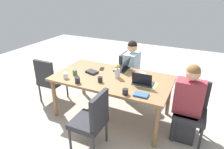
{
  "coord_description": "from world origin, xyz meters",
  "views": [
    {
      "loc": [
        1.31,
        -2.75,
        2.15
      ],
      "look_at": [
        0.0,
        0.0,
        0.8
      ],
      "focal_mm": 32.02,
      "sensor_mm": 36.0,
      "label": 1
    }
  ],
  "objects": [
    {
      "name": "chair_far_left_mid",
      "position": [
        -0.03,
        0.88,
        0.5
      ],
      "size": [
        0.44,
        0.44,
        0.9
      ],
      "color": "#2D2D33",
      "rests_on": "ground_plane"
    },
    {
      "name": "chair_head_left_left_far",
      "position": [
        -1.31,
        -0.08,
        0.5
      ],
      "size": [
        0.44,
        0.44,
        0.9
      ],
      "color": "#2D2D33",
      "rests_on": "ground_plane"
    },
    {
      "name": "placemat_head_right_left_near",
      "position": [
        0.58,
        -0.02,
        0.75
      ],
      "size": [
        0.37,
        0.27,
        0.0
      ],
      "primitive_type": "cube",
      "rotation": [
        0.0,
        0.0,
        3.1
      ],
      "color": "#9EBC66",
      "rests_on": "dining_table"
    },
    {
      "name": "placemat_far_left_mid",
      "position": [
        0.02,
        0.37,
        0.75
      ],
      "size": [
        0.28,
        0.37,
        0.0
      ],
      "primitive_type": "cube",
      "rotation": [
        0.0,
        0.0,
        -1.52
      ],
      "color": "#9EBC66",
      "rests_on": "dining_table"
    },
    {
      "name": "ground_plane",
      "position": [
        0.0,
        0.0,
        0.0
      ],
      "size": [
        10.0,
        10.0,
        0.0
      ],
      "primitive_type": "plane",
      "color": "#B2A899"
    },
    {
      "name": "coffee_mug_centre_right",
      "position": [
        0.42,
        -0.44,
        0.79
      ],
      "size": [
        0.09,
        0.09,
        0.08
      ],
      "primitive_type": "cylinder",
      "color": "#232328",
      "rests_on": "dining_table"
    },
    {
      "name": "phone_silver",
      "position": [
        0.41,
        0.39,
        0.76
      ],
      "size": [
        0.16,
        0.15,
        0.01
      ],
      "primitive_type": "cube",
      "rotation": [
        0.0,
        0.0,
        2.39
      ],
      "color": "silver",
      "rests_on": "dining_table"
    },
    {
      "name": "coffee_mug_near_right",
      "position": [
        -0.4,
        -0.43,
        0.8
      ],
      "size": [
        0.08,
        0.08,
        0.09
      ],
      "primitive_type": "cylinder",
      "color": "#232328",
      "rests_on": "dining_table"
    },
    {
      "name": "chair_head_right_left_near",
      "position": [
        1.3,
        0.04,
        0.5
      ],
      "size": [
        0.44,
        0.44,
        0.9
      ],
      "color": "#2D2D33",
      "rests_on": "ground_plane"
    },
    {
      "name": "chair_near_right_near",
      "position": [
        0.1,
        -0.84,
        0.5
      ],
      "size": [
        0.44,
        0.44,
        0.9
      ],
      "color": "#2D2D33",
      "rests_on": "ground_plane"
    },
    {
      "name": "coffee_mug_centre_left",
      "position": [
        -0.61,
        -0.19,
        0.8
      ],
      "size": [
        0.08,
        0.08,
        0.09
      ],
      "primitive_type": "cylinder",
      "color": "#47704C",
      "rests_on": "dining_table"
    },
    {
      "name": "laptop_far_left_mid",
      "position": [
        0.05,
        0.37,
        0.8
      ],
      "size": [
        0.22,
        0.32,
        0.21
      ],
      "color": "black",
      "rests_on": "dining_table"
    },
    {
      "name": "phone_black",
      "position": [
        -0.32,
        0.25,
        0.76
      ],
      "size": [
        0.12,
        0.17,
        0.01
      ],
      "primitive_type": "cube",
      "rotation": [
        0.0,
        0.0,
        1.89
      ],
      "color": "black",
      "rests_on": "dining_table"
    },
    {
      "name": "book_red_cover",
      "position": [
        -0.4,
        0.01,
        0.77
      ],
      "size": [
        0.23,
        0.19,
        0.04
      ],
      "primitive_type": "cube",
      "rotation": [
        0.0,
        0.0,
        -0.26
      ],
      "color": "#28282D",
      "rests_on": "dining_table"
    },
    {
      "name": "person_far_left_mid",
      "position": [
        0.05,
        0.82,
        0.53
      ],
      "size": [
        0.36,
        0.4,
        1.19
      ],
      "color": "#2D2D33",
      "rests_on": "ground_plane"
    },
    {
      "name": "flower_vase",
      "position": [
        0.08,
        0.03,
        0.87
      ],
      "size": [
        0.09,
        0.1,
        0.24
      ],
      "color": "silver",
      "rests_on": "dining_table"
    },
    {
      "name": "dining_table",
      "position": [
        0.0,
        0.0,
        0.68
      ],
      "size": [
        1.96,
        1.06,
        0.75
      ],
      "color": "olive",
      "rests_on": "ground_plane"
    },
    {
      "name": "coffee_mug_near_left",
      "position": [
        -0.67,
        -0.37,
        0.8
      ],
      "size": [
        0.08,
        0.08,
        0.1
      ],
      "primitive_type": "cylinder",
      "color": "white",
      "rests_on": "dining_table"
    },
    {
      "name": "laptop_head_right_left_near",
      "position": [
        0.54,
        -0.04,
        0.8
      ],
      "size": [
        0.32,
        0.22,
        0.21
      ],
      "color": "#38383D",
      "rests_on": "dining_table"
    },
    {
      "name": "coffee_mug_far_left",
      "position": [
        -0.09,
        -0.25,
        0.8
      ],
      "size": [
        0.08,
        0.08,
        0.09
      ],
      "primitive_type": "cylinder",
      "color": "#232328",
      "rests_on": "dining_table"
    },
    {
      "name": "book_blue_cover",
      "position": [
        0.63,
        -0.38,
        0.77
      ],
      "size": [
        0.2,
        0.15,
        0.03
      ],
      "primitive_type": "cube",
      "rotation": [
        0.0,
        0.0,
        0.03
      ],
      "color": "#335693",
      "rests_on": "dining_table"
    },
    {
      "name": "person_head_right_left_near",
      "position": [
        1.24,
        -0.04,
        0.53
      ],
      "size": [
        0.4,
        0.36,
        1.19
      ],
      "color": "#2D2D33",
      "rests_on": "ground_plane"
    }
  ]
}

